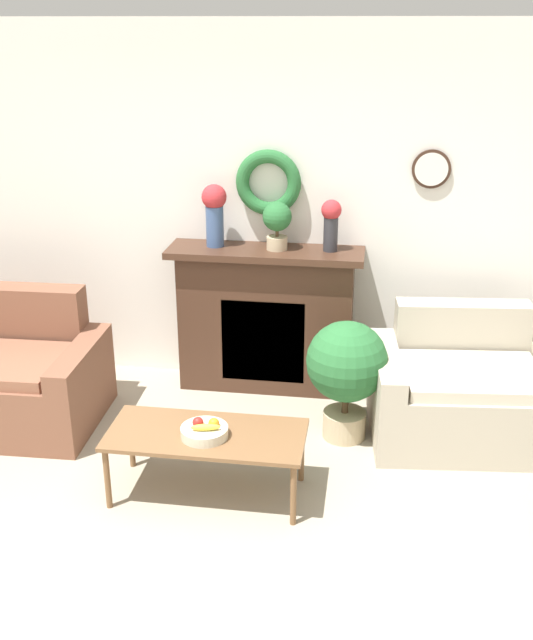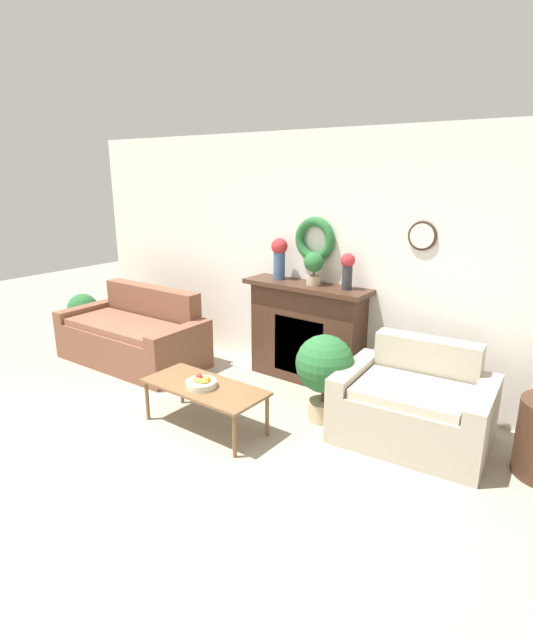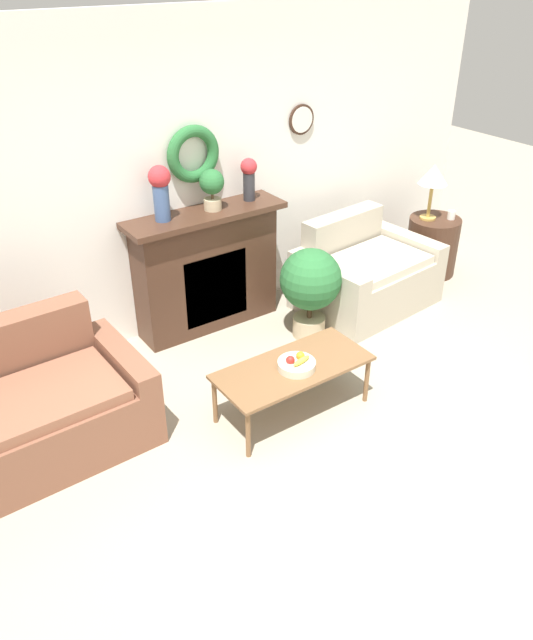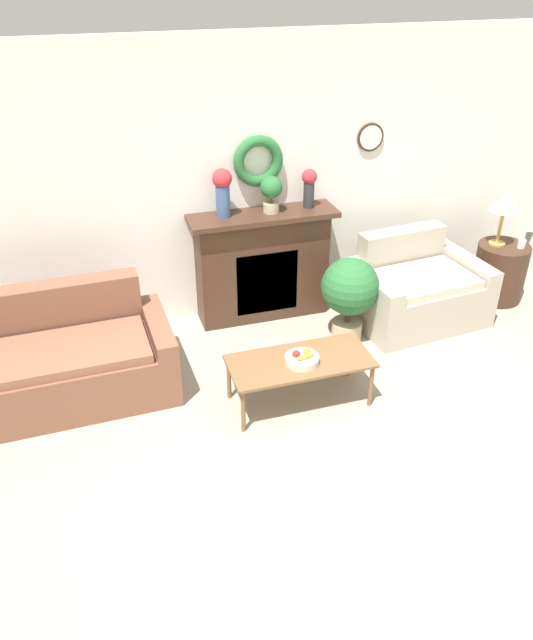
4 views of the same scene
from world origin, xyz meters
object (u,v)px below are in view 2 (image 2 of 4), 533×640
loveseat_right (414,406)px  vase_on_mantel_left (279,255)px  fireplace (306,333)px  couch_left (134,336)px  potted_plant_floor_by_loveseat (325,368)px  coffee_table (205,389)px  potted_plant_on_mantel (314,266)px  vase_on_mantel_right (347,268)px  fruit_bowl (201,383)px  potted_plant_floor_by_couch (84,313)px

loveseat_right → vase_on_mantel_left: (-1.84, 0.53, 1.08)m
loveseat_right → vase_on_mantel_left: 2.20m
fireplace → couch_left: fireplace is taller
fireplace → potted_plant_floor_by_loveseat: bearing=-46.7°
fireplace → coffee_table: 1.50m
couch_left → potted_plant_on_mantel: 2.45m
vase_on_mantel_right → potted_plant_on_mantel: size_ratio=1.07×
coffee_table → fruit_bowl: fruit_bowl is taller
couch_left → potted_plant_floor_by_loveseat: 2.67m
coffee_table → fruit_bowl: 0.08m
vase_on_mantel_right → vase_on_mantel_left: bearing=180.0°
coffee_table → potted_plant_on_mantel: size_ratio=3.34×
loveseat_right → coffee_table: bearing=-154.4°
potted_plant_on_mantel → potted_plant_floor_by_loveseat: size_ratio=0.42×
couch_left → vase_on_mantel_right: (2.48, 0.79, 1.02)m
fireplace → potted_plant_floor_by_couch: fireplace is taller
vase_on_mantel_right → potted_plant_floor_by_couch: vase_on_mantel_right is taller
coffee_table → loveseat_right: bearing=31.1°
coffee_table → couch_left: bearing=159.6°
couch_left → potted_plant_floor_by_loveseat: (2.66, 0.10, 0.21)m
couch_left → potted_plant_floor_by_couch: bearing=175.7°
fireplace → fruit_bowl: bearing=-95.1°
fruit_bowl → vase_on_mantel_left: (-0.24, 1.53, 0.93)m
loveseat_right → couch_left: bearing=178.8°
loveseat_right → potted_plant_floor_by_loveseat: loveseat_right is taller
couch_left → potted_plant_floor_by_loveseat: bearing=0.4°
fireplace → potted_plant_floor_by_loveseat: 0.94m
fireplace → couch_left: 2.18m
vase_on_mantel_right → potted_plant_floor_by_couch: bearing=-168.5°
loveseat_right → potted_plant_floor_by_couch: bearing=177.1°
loveseat_right → vase_on_mantel_left: size_ratio=2.96×
vase_on_mantel_right → coffee_table: bearing=-112.2°
couch_left → potted_plant_on_mantel: bearing=18.5°
potted_plant_on_mantel → fruit_bowl: bearing=-98.3°
vase_on_mantel_right → potted_plant_floor_by_loveseat: 1.08m
fireplace → couch_left: (-2.01, -0.78, -0.25)m
potted_plant_floor_by_couch → fireplace: bearing=13.0°
fireplace → vase_on_mantel_right: 0.91m
fruit_bowl → coffee_table: bearing=91.4°
loveseat_right → fruit_bowl: loveseat_right is taller
coffee_table → potted_plant_on_mantel: (0.22, 1.47, 0.95)m
couch_left → loveseat_right: couch_left is taller
loveseat_right → coffee_table: 1.87m
fireplace → coffee_table: fireplace is taller
fruit_bowl → vase_on_mantel_left: size_ratio=0.61×
vase_on_mantel_left → potted_plant_floor_by_loveseat: 1.51m
loveseat_right → coffee_table: (-1.60, -0.96, 0.07)m
fireplace → potted_plant_floor_by_couch: bearing=-167.0°
fruit_bowl → vase_on_mantel_right: 1.87m
fruit_bowl → potted_plant_on_mantel: bearing=81.7°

